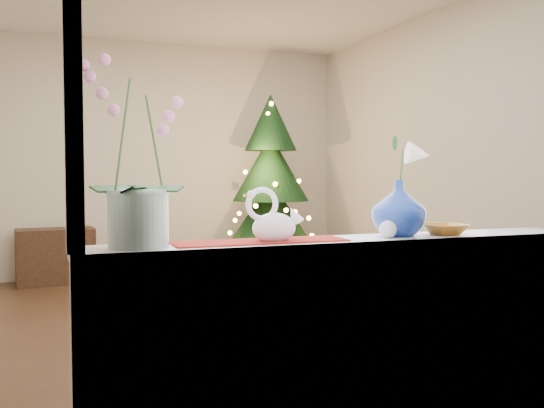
% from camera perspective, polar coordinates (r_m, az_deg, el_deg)
% --- Properties ---
extents(ground, '(5.00, 5.00, 0.00)m').
position_cam_1_polar(ground, '(4.91, -6.22, -11.11)').
color(ground, '#332115').
rests_on(ground, ground).
extents(wall_back, '(4.50, 0.10, 2.70)m').
position_cam_1_polar(wall_back, '(7.21, -11.22, 4.17)').
color(wall_back, beige).
rests_on(wall_back, ground).
extents(wall_front, '(4.50, 0.10, 2.70)m').
position_cam_1_polar(wall_front, '(2.42, 8.48, 6.62)').
color(wall_front, beige).
rests_on(wall_front, ground).
extents(wall_right, '(0.10, 5.00, 2.70)m').
position_cam_1_polar(wall_right, '(5.75, 16.05, 4.42)').
color(wall_right, beige).
rests_on(wall_right, ground).
extents(window_apron, '(2.20, 0.08, 0.88)m').
position_cam_1_polar(window_apron, '(2.57, 7.88, -14.14)').
color(window_apron, white).
rests_on(window_apron, ground).
extents(windowsill, '(2.20, 0.26, 0.04)m').
position_cam_1_polar(windowsill, '(2.55, 6.99, -3.68)').
color(windowsill, white).
rests_on(windowsill, window_apron).
extents(window_frame, '(2.22, 0.06, 1.60)m').
position_cam_1_polar(window_frame, '(2.50, 8.20, 14.62)').
color(window_frame, white).
rests_on(window_frame, windowsill).
extents(runner, '(0.70, 0.20, 0.01)m').
position_cam_1_polar(runner, '(2.40, -1.11, -3.53)').
color(runner, maroon).
rests_on(runner, windowsill).
extents(orchid_pot, '(0.32, 0.32, 0.70)m').
position_cam_1_polar(orchid_pot, '(2.28, -12.55, 4.82)').
color(orchid_pot, white).
rests_on(orchid_pot, windowsill).
extents(swan, '(0.26, 0.18, 0.21)m').
position_cam_1_polar(swan, '(2.39, 0.19, -1.15)').
color(swan, white).
rests_on(swan, windowsill).
extents(blue_vase, '(0.32, 0.32, 0.28)m').
position_cam_1_polar(blue_vase, '(2.68, 11.85, 0.04)').
color(blue_vase, navy).
rests_on(blue_vase, windowsill).
extents(lily, '(0.15, 0.09, 0.21)m').
position_cam_1_polar(lily, '(2.68, 11.91, 5.28)').
color(lily, white).
rests_on(lily, blue_vase).
extents(paperweight, '(0.10, 0.10, 0.08)m').
position_cam_1_polar(paperweight, '(2.59, 10.87, -2.33)').
color(paperweight, silver).
rests_on(paperweight, windowsill).
extents(amber_dish, '(0.17, 0.17, 0.04)m').
position_cam_1_polar(amber_dish, '(2.79, 15.91, -2.37)').
color(amber_dish, '#98611B').
rests_on(amber_dish, windowsill).
extents(xmas_tree, '(1.38, 1.38, 2.08)m').
position_cam_1_polar(xmas_tree, '(6.85, -0.13, 1.68)').
color(xmas_tree, black).
rests_on(xmas_tree, ground).
extents(side_table, '(0.82, 0.46, 0.59)m').
position_cam_1_polar(side_table, '(6.93, -19.70, -4.64)').
color(side_table, black).
rests_on(side_table, ground).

